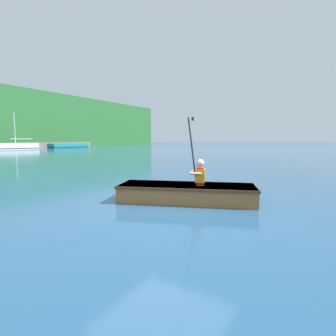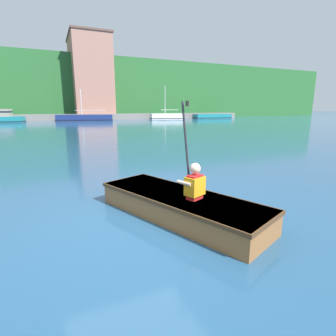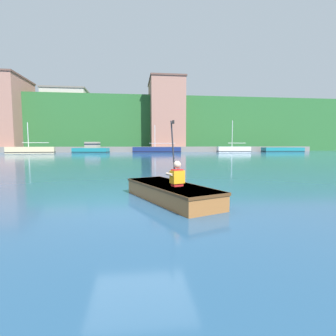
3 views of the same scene
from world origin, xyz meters
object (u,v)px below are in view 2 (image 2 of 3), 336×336
Objects in this scene: moored_boat_dock_center_far at (1,118)px; rowboat_foreground at (178,203)px; moored_boat_dock_west_end at (85,118)px; moored_boat_dock_east_inner at (167,117)px; person_paddler at (194,182)px; moored_boat_dock_west_inner at (212,116)px.

moored_boat_dock_center_far is 1.77× the size of rowboat_foreground.
moored_boat_dock_west_end is 10.27m from moored_boat_dock_center_far.
moored_boat_dock_east_inner is 39.21m from rowboat_foreground.
moored_boat_dock_center_far is 36.59m from person_paddler.
rowboat_foreground is at bearing -78.04° from moored_boat_dock_center_far.
rowboat_foreground is (-2.74, -35.87, -0.19)m from moored_boat_dock_west_end.
moored_boat_dock_center_far is 23.08m from moored_boat_dock_east_inner.
moored_boat_dock_center_far is at bearing -177.78° from moored_boat_dock_west_end.
person_paddler is at bearing -67.78° from rowboat_foreground.
moored_boat_dock_west_end is 1.43× the size of moored_boat_dock_east_inner.
moored_boat_dock_west_inner is 2.14× the size of rowboat_foreground.
moored_boat_dock_east_inner is at bearing -178.93° from moored_boat_dock_west_inner.
moored_boat_dock_east_inner is at bearing 66.97° from person_paddler.
person_paddler is at bearing -123.66° from moored_boat_dock_west_inner.
moored_boat_dock_center_far is at bearing -178.77° from moored_boat_dock_west_inner.
moored_boat_dock_east_inner is 3.68× the size of person_paddler.
moored_boat_dock_center_far is 36.26m from rowboat_foreground.
moored_boat_dock_west_inner is 1.24× the size of moored_boat_dock_east_inner.
rowboat_foreground is 2.13× the size of person_paddler.
moored_boat_dock_center_far is at bearing 101.96° from rowboat_foreground.
moored_boat_dock_east_inner is at bearing 66.63° from rowboat_foreground.
moored_boat_dock_east_inner reaches higher than person_paddler.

